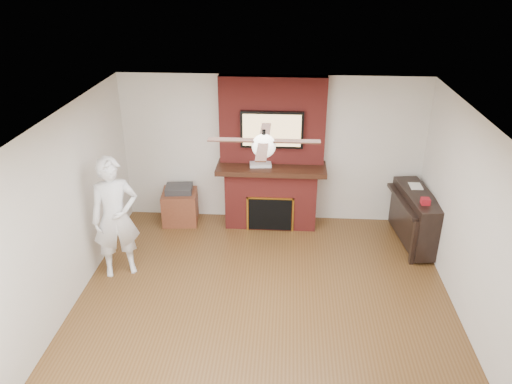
# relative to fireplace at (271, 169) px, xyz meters

# --- Properties ---
(room_shell) EXTENTS (5.36, 5.86, 2.86)m
(room_shell) POSITION_rel_fireplace_xyz_m (0.00, -2.55, 0.25)
(room_shell) COLOR #503217
(room_shell) RESTS_ON ground
(fireplace) EXTENTS (1.78, 0.64, 2.50)m
(fireplace) POSITION_rel_fireplace_xyz_m (0.00, 0.00, 0.00)
(fireplace) COLOR maroon
(fireplace) RESTS_ON ground
(tv) EXTENTS (1.00, 0.08, 0.60)m
(tv) POSITION_rel_fireplace_xyz_m (0.00, -0.05, 0.68)
(tv) COLOR black
(tv) RESTS_ON fireplace
(ceiling_fan) EXTENTS (1.21, 1.21, 0.31)m
(ceiling_fan) POSITION_rel_fireplace_xyz_m (-0.00, -2.55, 1.34)
(ceiling_fan) COLOR black
(ceiling_fan) RESTS_ON room_shell
(person) EXTENTS (0.77, 0.66, 1.78)m
(person) POSITION_rel_fireplace_xyz_m (-2.10, -1.65, -0.11)
(person) COLOR white
(person) RESTS_ON ground
(side_table) EXTENTS (0.63, 0.63, 0.66)m
(side_table) POSITION_rel_fireplace_xyz_m (-1.56, -0.07, -0.69)
(side_table) COLOR #602D1B
(side_table) RESTS_ON ground
(piano) EXTENTS (0.65, 1.37, 0.96)m
(piano) POSITION_rel_fireplace_xyz_m (2.29, -0.55, -0.53)
(piano) COLOR black
(piano) RESTS_ON ground
(cable_box) EXTENTS (0.37, 0.23, 0.05)m
(cable_box) POSITION_rel_fireplace_xyz_m (-0.17, -0.10, 0.11)
(cable_box) COLOR silver
(cable_box) RESTS_ON fireplace
(candle_green) EXTENTS (0.07, 0.07, 0.09)m
(candle_green) POSITION_rel_fireplace_xyz_m (-0.06, -0.22, -0.95)
(candle_green) COLOR #348338
(candle_green) RESTS_ON ground
(candle_cream) EXTENTS (0.08, 0.08, 0.10)m
(candle_cream) POSITION_rel_fireplace_xyz_m (0.01, -0.21, -0.95)
(candle_cream) COLOR beige
(candle_cream) RESTS_ON ground
(candle_blue) EXTENTS (0.06, 0.06, 0.08)m
(candle_blue) POSITION_rel_fireplace_xyz_m (0.26, -0.24, -0.95)
(candle_blue) COLOR #334C99
(candle_blue) RESTS_ON ground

